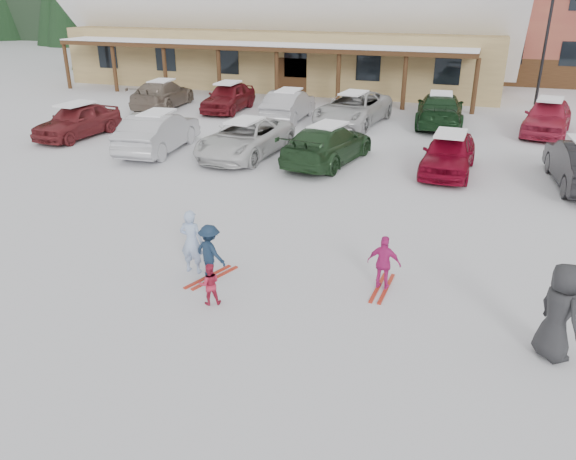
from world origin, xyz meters
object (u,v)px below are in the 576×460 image
(parked_car_11, at_px, (440,110))
(day_lodge, at_px, (288,22))
(parked_car_7, at_px, (162,94))
(parked_car_10, at_px, (353,109))
(parked_car_2, at_px, (245,138))
(parked_car_3, at_px, (328,144))
(parked_car_9, at_px, (289,105))
(bystander_dark, at_px, (559,312))
(parked_car_4, at_px, (449,153))
(toddler_red, at_px, (209,284))
(lamp_post, at_px, (547,32))
(child_navy, at_px, (210,252))
(parked_car_0, at_px, (77,121))
(child_magenta, at_px, (384,263))
(parked_car_8, at_px, (228,97))
(parked_car_1, at_px, (158,132))
(parked_car_12, at_px, (548,117))
(adult_skier, at_px, (192,242))

(parked_car_11, bearing_deg, day_lodge, -47.59)
(parked_car_7, bearing_deg, parked_car_10, 169.87)
(parked_car_2, bearing_deg, parked_car_7, 142.10)
(parked_car_3, distance_m, parked_car_10, 6.69)
(parked_car_2, relative_size, parked_car_9, 1.13)
(parked_car_9, bearing_deg, parked_car_2, 93.08)
(day_lodge, bearing_deg, parked_car_9, -70.75)
(bystander_dark, relative_size, parked_car_4, 0.43)
(parked_car_2, xyz_separation_m, parked_car_4, (7.56, 0.30, 0.01))
(toddler_red, distance_m, parked_car_4, 11.52)
(parked_car_2, xyz_separation_m, parked_car_9, (-0.52, 6.67, 0.04))
(lamp_post, bearing_deg, child_navy, -108.12)
(toddler_red, bearing_deg, parked_car_9, -104.20)
(parked_car_0, distance_m, parked_car_11, 16.43)
(parked_car_2, relative_size, parked_car_3, 1.02)
(child_navy, xyz_separation_m, parked_car_11, (3.39, 17.35, 0.12))
(parked_car_7, bearing_deg, child_magenta, 126.11)
(parked_car_8, bearing_deg, parked_car_2, -63.18)
(toddler_red, relative_size, child_navy, 0.70)
(parked_car_1, bearing_deg, child_magenta, 135.87)
(parked_car_7, xyz_separation_m, parked_car_10, (10.71, -0.67, 0.03))
(bystander_dark, distance_m, parked_car_2, 14.41)
(parked_car_12, bearing_deg, parked_car_7, -170.27)
(parked_car_1, xyz_separation_m, parked_car_8, (-0.76, 8.28, -0.03))
(child_magenta, relative_size, parked_car_11, 0.24)
(adult_skier, xyz_separation_m, parked_car_3, (0.57, 9.49, -0.04))
(parked_car_8, relative_size, parked_car_11, 0.83)
(lamp_post, xyz_separation_m, parked_car_8, (-15.54, -7.31, -3.13))
(parked_car_4, distance_m, parked_car_12, 8.20)
(day_lodge, distance_m, parked_car_12, 19.40)
(parked_car_1, xyz_separation_m, parked_car_12, (14.77, 8.12, 0.00))
(parked_car_4, bearing_deg, parked_car_3, -175.41)
(parked_car_0, bearing_deg, parked_car_2, 1.40)
(day_lodge, height_order, lamp_post, day_lodge)
(child_navy, height_order, parked_car_11, parked_car_11)
(lamp_post, xyz_separation_m, parked_car_4, (-3.70, -14.79, -3.16))
(child_navy, relative_size, parked_car_12, 0.28)
(child_magenta, relative_size, parked_car_7, 0.25)
(lamp_post, relative_size, child_navy, 5.42)
(bystander_dark, xyz_separation_m, parked_car_10, (-7.47, 17.01, -0.14))
(parked_car_10, xyz_separation_m, parked_car_12, (8.58, 0.85, 0.03))
(adult_skier, bearing_deg, parked_car_1, -56.98)
(parked_car_8, bearing_deg, parked_car_12, -2.53)
(parked_car_2, xyz_separation_m, parked_car_7, (-8.04, 7.44, 0.03))
(child_navy, xyz_separation_m, parked_car_8, (-7.47, 17.32, 0.11))
(child_magenta, relative_size, parked_car_9, 0.28)
(bystander_dark, xyz_separation_m, parked_car_2, (-10.14, 10.23, -0.20))
(toddler_red, height_order, parked_car_0, parked_car_0)
(adult_skier, relative_size, toddler_red, 1.67)
(parked_car_9, height_order, parked_car_10, parked_car_10)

